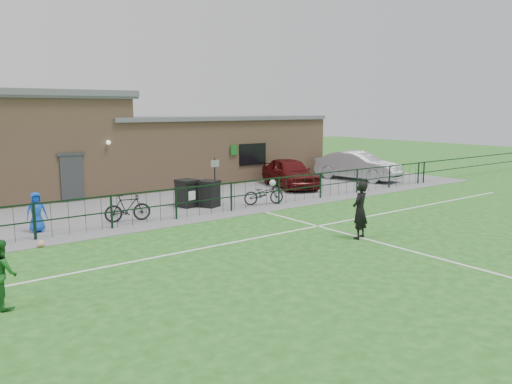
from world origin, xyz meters
TOP-DOWN VIEW (x-y plane):
  - ground at (0.00, 0.00)m, footprint 90.00×90.00m
  - paving_strip at (0.00, 13.50)m, footprint 34.00×13.00m
  - pitch_line_touch at (0.00, 7.80)m, footprint 28.00×0.10m
  - pitch_line_mid at (0.00, 4.00)m, footprint 28.00×0.10m
  - pitch_line_perp at (2.00, 0.00)m, footprint 0.10×16.00m
  - perimeter_fence at (0.00, 8.00)m, footprint 28.00×0.10m
  - wheelie_bin_left at (-0.00, 9.86)m, footprint 0.82×0.90m
  - wheelie_bin_right at (0.73, 9.31)m, footprint 0.94×0.99m
  - sign_post at (1.36, 9.81)m, footprint 0.07×0.07m
  - car_maroon at (6.95, 11.29)m, footprint 3.09×4.87m
  - car_silver at (11.96, 11.06)m, footprint 2.76×5.26m
  - bicycle_d at (-3.13, 8.70)m, footprint 1.74×0.83m
  - bicycle_e at (2.90, 8.31)m, footprint 1.89×1.17m
  - spectator_child at (-6.20, 9.02)m, footprint 0.70×0.48m
  - goalkeeper_kick at (1.85, 2.03)m, footprint 1.67×3.43m
  - outfield_player at (-8.41, 2.65)m, footprint 0.72×0.84m
  - ball_ground at (-6.59, 7.01)m, footprint 0.22×0.22m
  - clubhouse at (-0.88, 16.50)m, footprint 24.25×5.40m

SIDE VIEW (x-z plane):
  - ground at x=0.00m, z-range 0.00..0.00m
  - pitch_line_touch at x=0.00m, z-range 0.00..0.01m
  - pitch_line_mid at x=0.00m, z-range 0.00..0.01m
  - pitch_line_perp at x=2.00m, z-range 0.00..0.01m
  - paving_strip at x=0.00m, z-range 0.00..0.02m
  - ball_ground at x=-6.59m, z-range 0.00..0.22m
  - bicycle_e at x=2.90m, z-range 0.02..0.96m
  - bicycle_d at x=-3.13m, z-range 0.02..1.03m
  - wheelie_bin_right at x=0.73m, z-range 0.02..1.05m
  - wheelie_bin_left at x=0.00m, z-range 0.02..1.09m
  - perimeter_fence at x=0.00m, z-range 0.00..1.20m
  - spectator_child at x=-6.20m, z-range 0.02..1.38m
  - outfield_player at x=-8.41m, z-range 0.00..1.47m
  - car_maroon at x=6.95m, z-range 0.02..1.56m
  - car_silver at x=11.96m, z-range 0.02..1.67m
  - goalkeeper_kick at x=1.85m, z-range 0.01..1.87m
  - sign_post at x=1.36m, z-range 0.02..2.02m
  - clubhouse at x=-0.88m, z-range -0.26..4.70m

